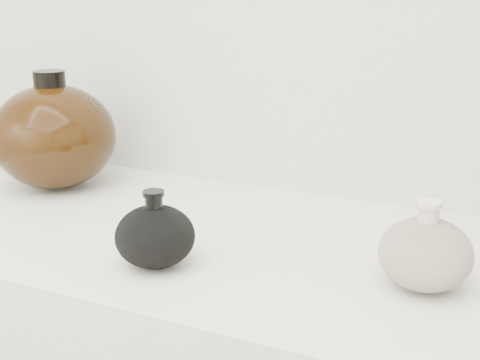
% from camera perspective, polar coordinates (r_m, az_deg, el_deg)
% --- Properties ---
extents(black_gourd_vase, '(0.11, 0.11, 0.10)m').
position_cam_1_polar(black_gourd_vase, '(0.88, -7.26, -4.74)').
color(black_gourd_vase, black).
rests_on(black_gourd_vase, display_counter).
extents(cream_gourd_vase, '(0.12, 0.12, 0.11)m').
position_cam_1_polar(cream_gourd_vase, '(0.84, 15.54, -6.04)').
color(cream_gourd_vase, beige).
rests_on(cream_gourd_vase, display_counter).
extents(left_round_pot, '(0.26, 0.26, 0.21)m').
position_cam_1_polar(left_round_pot, '(1.24, -15.59, 3.64)').
color(left_round_pot, black).
rests_on(left_round_pot, display_counter).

